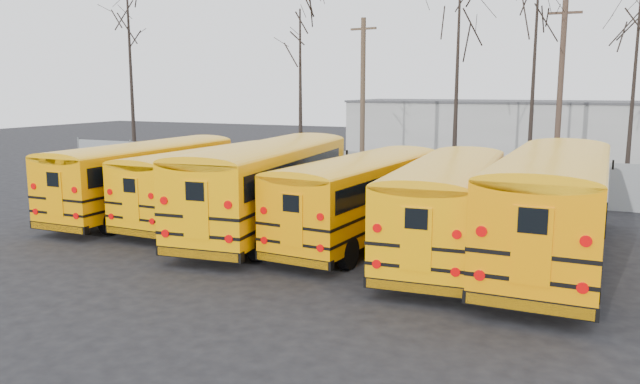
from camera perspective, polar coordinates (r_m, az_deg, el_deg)
The scene contains 16 objects.
ground at distance 19.16m, azimuth -3.99°, elevation -5.84°, with size 120.00×120.00×0.00m, color black.
fence at distance 29.87m, azimuth 6.94°, elevation 1.62°, with size 40.00×0.04×2.00m, color gray.
distant_building at distance 48.83m, azimuth 16.32°, elevation 5.53°, with size 22.00×8.00×4.00m, color #ABACA7.
bus_a at distance 25.85m, azimuth -15.44°, elevation 1.80°, with size 2.47×10.70×2.99m.
bus_b at distance 24.39m, azimuth -9.71°, elevation 1.35°, with size 2.72×10.21×2.83m.
bus_c at distance 22.05m, azimuth -4.57°, elevation 1.25°, with size 3.76×11.84×3.26m.
bus_d at distance 20.75m, azimuth 4.02°, elevation 0.15°, with size 3.20×10.52×2.90m.
bus_e at distance 19.19m, azimuth 11.74°, elevation -0.57°, with size 3.18×10.94×3.03m.
bus_f at distance 18.99m, azimuth 20.60°, elevation -0.45°, with size 2.92×12.13×3.38m.
utility_pole_left at distance 34.81m, azimuth 3.92°, elevation 8.60°, with size 1.56×0.37×8.81m.
utility_pole_right at distance 34.82m, azimuth 21.09°, elevation 8.52°, with size 1.68×0.29×9.43m.
tree_0 at distance 41.04m, azimuth -16.94°, elevation 10.96°, with size 0.26×0.26×12.78m, color black.
tree_1 at distance 33.77m, azimuth -1.81°, elevation 8.68°, with size 0.26×0.26×9.16m, color black.
tree_2 at distance 32.09m, azimuth 12.40°, elevation 9.98°, with size 0.26×0.26×10.90m, color black.
tree_3 at distance 33.21m, azimuth 18.97°, elevation 10.57°, with size 0.26×0.26×11.94m, color black.
tree_4 at distance 30.46m, azimuth 26.80°, elevation 9.23°, with size 0.26×0.26×10.90m, color black.
Camera 1 is at (8.79, -16.25, 5.07)m, focal length 35.00 mm.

